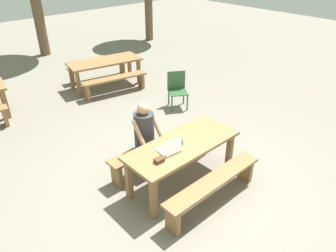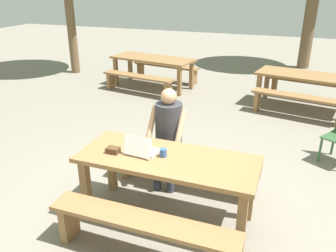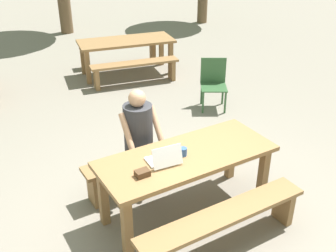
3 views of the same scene
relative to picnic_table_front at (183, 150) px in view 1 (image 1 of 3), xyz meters
name	(u,v)px [view 1 (image 1 of 3)]	position (x,y,z in m)	size (l,w,h in m)	color
ground_plane	(182,182)	(0.00, 0.00, -0.66)	(30.00, 30.00, 0.00)	gray
picnic_table_front	(183,150)	(0.00, 0.00, 0.00)	(1.94, 0.79, 0.77)	olive
bench_near	(213,185)	(0.00, -0.68, -0.31)	(1.89, 0.30, 0.46)	olive
bench_far	(155,148)	(0.00, 0.68, -0.31)	(1.89, 0.30, 0.46)	olive
laptop	(170,148)	(-0.30, -0.02, 0.17)	(0.34, 0.31, 0.23)	white
small_pouch	(159,160)	(-0.60, -0.11, 0.15)	(0.14, 0.10, 0.06)	#4C331E
coffee_mug	(181,142)	(-0.05, 0.00, 0.16)	(0.08, 0.08, 0.09)	#335693
person_seated	(145,133)	(-0.24, 0.65, 0.12)	(0.45, 0.43, 1.32)	#333847
plastic_chair	(177,89)	(1.97, 2.16, -0.21)	(0.60, 0.60, 0.86)	#335933
picnic_table_rear	(105,64)	(1.39, 4.44, -0.03)	(2.08, 1.16, 0.74)	olive
bench_rear_south	(115,81)	(1.27, 3.81, -0.32)	(1.79, 0.63, 0.46)	olive
bench_rear_north	(97,67)	(1.52, 5.07, -0.32)	(1.79, 0.63, 0.46)	olive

